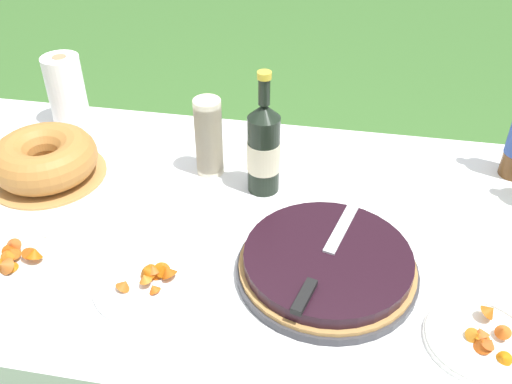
% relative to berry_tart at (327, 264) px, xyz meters
% --- Properties ---
extents(garden_table, '(1.76, 0.95, 0.71)m').
position_rel_berry_tart_xyz_m(garden_table, '(-0.27, 0.14, -0.10)').
color(garden_table, brown).
rests_on(garden_table, ground_plane).
extents(tablecloth, '(1.77, 0.96, 0.10)m').
position_rel_berry_tart_xyz_m(tablecloth, '(-0.27, 0.14, -0.04)').
color(tablecloth, white).
rests_on(tablecloth, garden_table).
extents(berry_tart, '(0.39, 0.39, 0.06)m').
position_rel_berry_tart_xyz_m(berry_tart, '(0.00, 0.00, 0.00)').
color(berry_tart, '#38383D').
rests_on(berry_tart, tablecloth).
extents(serving_knife, '(0.12, 0.37, 0.01)m').
position_rel_berry_tart_xyz_m(serving_knife, '(-0.01, -0.03, 0.04)').
color(serving_knife, silver).
rests_on(serving_knife, berry_tart).
extents(bundt_cake, '(0.30, 0.30, 0.11)m').
position_rel_berry_tart_xyz_m(bundt_cake, '(-0.76, 0.23, 0.03)').
color(bundt_cake, '#B78447').
rests_on(bundt_cake, tablecloth).
extents(cup_stack, '(0.07, 0.07, 0.21)m').
position_rel_berry_tart_xyz_m(cup_stack, '(-0.34, 0.33, 0.08)').
color(cup_stack, beige).
rests_on(cup_stack, tablecloth).
extents(juice_bottle_red, '(0.08, 0.08, 0.33)m').
position_rel_berry_tart_xyz_m(juice_bottle_red, '(-0.19, 0.28, 0.09)').
color(juice_bottle_red, black).
rests_on(juice_bottle_red, tablecloth).
extents(snack_plate_near, '(0.21, 0.21, 0.06)m').
position_rel_berry_tart_xyz_m(snack_plate_near, '(0.30, -0.13, -0.02)').
color(snack_plate_near, white).
rests_on(snack_plate_near, tablecloth).
extents(snack_plate_left, '(0.22, 0.22, 0.06)m').
position_rel_berry_tart_xyz_m(snack_plate_left, '(-0.68, -0.11, -0.01)').
color(snack_plate_left, white).
rests_on(snack_plate_left, tablecloth).
extents(snack_plate_right, '(0.24, 0.24, 0.06)m').
position_rel_berry_tart_xyz_m(snack_plate_right, '(-0.36, -0.10, -0.02)').
color(snack_plate_right, white).
rests_on(snack_plate_right, tablecloth).
extents(paper_towel_roll, '(0.11, 0.11, 0.21)m').
position_rel_berry_tart_xyz_m(paper_towel_roll, '(-0.82, 0.52, 0.08)').
color(paper_towel_roll, white).
rests_on(paper_towel_roll, tablecloth).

